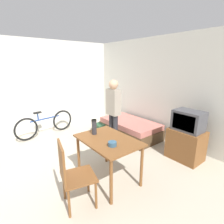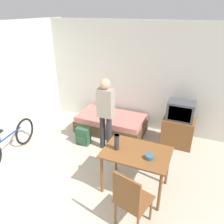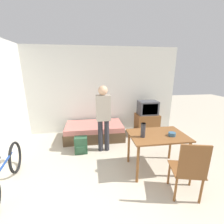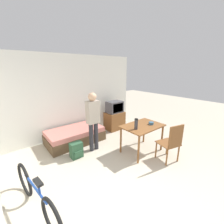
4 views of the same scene
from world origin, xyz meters
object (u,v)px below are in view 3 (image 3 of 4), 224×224
object	(u,v)px
wooden_chair	(189,168)
bicycle	(5,174)
backpack	(81,145)
daybed	(94,131)
thermos_flask	(143,130)
tv	(147,119)
person_standing	(103,114)
mate_bowl	(172,134)
dining_table	(157,139)

from	to	relation	value
wooden_chair	bicycle	xyz separation A→B (m)	(-2.92, 0.59, -0.23)
wooden_chair	backpack	bearing A→B (deg)	136.34
daybed	bicycle	distance (m)	2.44
thermos_flask	wooden_chair	bearing A→B (deg)	-55.22
daybed	backpack	world-z (taller)	daybed
daybed	tv	bearing A→B (deg)	1.78
tv	person_standing	size ratio (longest dim) A/B	0.65
daybed	wooden_chair	bearing A→B (deg)	-60.97
wooden_chair	person_standing	distance (m)	2.09
tv	backpack	size ratio (longest dim) A/B	2.57
daybed	wooden_chair	world-z (taller)	wooden_chair
thermos_flask	mate_bowl	world-z (taller)	thermos_flask
thermos_flask	backpack	xyz separation A→B (m)	(-1.23, 0.93, -0.72)
dining_table	backpack	bearing A→B (deg)	150.94
person_standing	tv	bearing A→B (deg)	29.55
person_standing	mate_bowl	xyz separation A→B (m)	(1.23, -1.01, -0.15)
wooden_chair	bicycle	size ratio (longest dim) A/B	0.59
tv	dining_table	xyz separation A→B (m)	(-0.47, -1.74, 0.18)
daybed	thermos_flask	xyz separation A→B (m)	(0.87, -1.75, 0.71)
daybed	mate_bowl	xyz separation A→B (m)	(1.44, -1.78, 0.59)
tv	backpack	bearing A→B (deg)	-156.78
wooden_chair	thermos_flask	size ratio (longest dim) A/B	3.65
person_standing	mate_bowl	distance (m)	1.60
bicycle	thermos_flask	distance (m)	2.50
mate_bowl	person_standing	bearing A→B (deg)	140.67
daybed	person_standing	size ratio (longest dim) A/B	1.04
wooden_chair	person_standing	bearing A→B (deg)	124.41
bicycle	person_standing	world-z (taller)	person_standing
thermos_flask	backpack	distance (m)	1.70
bicycle	daybed	bearing A→B (deg)	50.39
backpack	tv	bearing A→B (deg)	23.22
wooden_chair	backpack	world-z (taller)	wooden_chair
daybed	dining_table	size ratio (longest dim) A/B	1.56
daybed	tv	distance (m)	1.69
tv	bicycle	bearing A→B (deg)	-149.08
person_standing	wooden_chair	bearing A→B (deg)	-55.59
mate_bowl	wooden_chair	bearing A→B (deg)	-96.09
person_standing	backpack	size ratio (longest dim) A/B	3.93
dining_table	thermos_flask	xyz separation A→B (m)	(-0.33, -0.06, 0.26)
wooden_chair	thermos_flask	xyz separation A→B (m)	(-0.50, 0.72, 0.37)
dining_table	backpack	size ratio (longest dim) A/B	2.61
person_standing	backpack	distance (m)	0.95
person_standing	thermos_flask	size ratio (longest dim) A/B	6.01
thermos_flask	dining_table	bearing A→B (deg)	10.70
dining_table	bicycle	distance (m)	2.78
person_standing	thermos_flask	distance (m)	1.17
daybed	wooden_chair	distance (m)	2.84
tv	backpack	xyz separation A→B (m)	(-2.03, -0.87, -0.29)
dining_table	wooden_chair	bearing A→B (deg)	-77.87
wooden_chair	thermos_flask	world-z (taller)	thermos_flask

